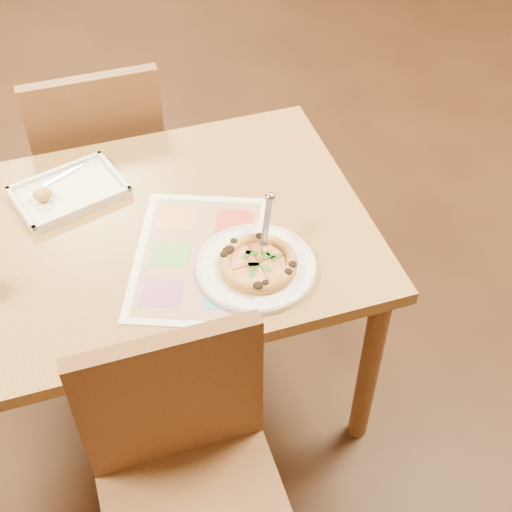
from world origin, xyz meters
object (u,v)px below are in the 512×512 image
object	(u,v)px
plate	(256,267)
appetizer_tray	(67,193)
chair_near	(185,460)
menu	(200,256)
pizza	(258,263)
pizza_cutter	(266,229)
dining_table	(131,258)
chair_far	(100,149)

from	to	relation	value
plate	appetizer_tray	distance (m)	0.60
chair_near	menu	distance (m)	0.52
pizza	chair_near	bearing A→B (deg)	-128.42
pizza_cutter	menu	world-z (taller)	pizza_cutter
menu	plate	bearing A→B (deg)	-35.19
chair_near	pizza	world-z (taller)	chair_near
chair_near	pizza_cutter	xyz separation A→B (m)	(0.33, 0.43, 0.24)
pizza_cutter	dining_table	bearing A→B (deg)	87.79
menu	chair_far	bearing A→B (deg)	102.68
chair_near	pizza	bearing A→B (deg)	51.58
menu	chair_near	bearing A→B (deg)	-109.61
dining_table	plate	bearing A→B (deg)	-37.60
chair_near	chair_far	xyz separation A→B (m)	(-0.00, 1.20, 0.00)
plate	appetizer_tray	world-z (taller)	appetizer_tray
chair_near	pizza	xyz separation A→B (m)	(0.30, 0.37, 0.18)
dining_table	appetizer_tray	bearing A→B (deg)	121.45
chair_near	pizza	size ratio (longest dim) A/B	2.35
chair_near	dining_table	bearing A→B (deg)	90.00
dining_table	pizza	world-z (taller)	pizza
pizza_cutter	appetizer_tray	bearing A→B (deg)	75.75
dining_table	pizza_cutter	distance (m)	0.42
chair_far	plate	xyz separation A→B (m)	(0.29, -0.83, 0.16)
plate	menu	xyz separation A→B (m)	(-0.13, 0.09, -0.01)
chair_near	pizza_cutter	bearing A→B (deg)	51.98
menu	pizza_cutter	bearing A→B (deg)	-13.60
chair_far	dining_table	bearing A→B (deg)	90.00
chair_near	pizza_cutter	distance (m)	0.59
plate	chair_near	bearing A→B (deg)	-127.63
dining_table	pizza_cutter	bearing A→B (deg)	-27.92
chair_far	menu	distance (m)	0.77
plate	pizza_cutter	size ratio (longest dim) A/B	1.94
chair_near	plate	xyz separation A→B (m)	(0.29, 0.38, 0.16)
chair_far	plate	distance (m)	0.89
pizza	pizza_cutter	bearing A→B (deg)	54.83
pizza	pizza_cutter	size ratio (longest dim) A/B	1.27
chair_far	pizza	size ratio (longest dim) A/B	2.35
chair_far	appetizer_tray	world-z (taller)	chair_far
plate	pizza	world-z (taller)	pizza
plate	dining_table	bearing A→B (deg)	142.40
plate	appetizer_tray	xyz separation A→B (m)	(-0.42, 0.43, 0.00)
appetizer_tray	chair_near	bearing A→B (deg)	-81.01
pizza	menu	distance (m)	0.16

